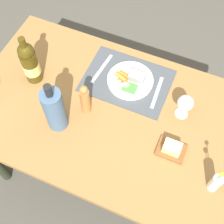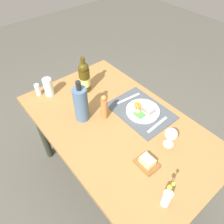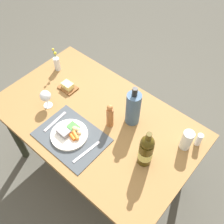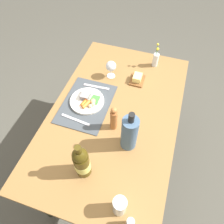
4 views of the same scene
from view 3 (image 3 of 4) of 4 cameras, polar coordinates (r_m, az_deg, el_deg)
name	(u,v)px [view 3 (image 3 of 4)]	position (r m, az deg, el deg)	size (l,w,h in m)	color
ground_plane	(100,169)	(2.42, -2.70, -12.28)	(8.00, 8.00, 0.00)	#4C4B41
dining_table	(96,127)	(1.84, -3.48, -3.22)	(1.39, 0.85, 0.76)	olive
placemat	(71,137)	(1.69, -8.87, -5.42)	(0.44, 0.32, 0.01)	#41484D
dinner_plate	(69,134)	(1.69, -9.31, -4.73)	(0.24, 0.24, 0.05)	white
fork	(55,122)	(1.78, -12.33, -2.05)	(0.02, 0.20, 0.01)	silver
knife	(87,152)	(1.62, -5.57, -8.65)	(0.02, 0.21, 0.01)	silver
wine_bottle	(146,151)	(1.50, 7.44, -8.36)	(0.08, 0.08, 0.29)	#42350D
flower_vase	(57,63)	(2.09, -11.99, 10.44)	(0.05, 0.05, 0.21)	silver
pepper_mill	(110,116)	(1.66, -0.46, -0.83)	(0.05, 0.05, 0.19)	#B86D37
salt_shaker	(199,140)	(1.70, 18.48, -5.75)	(0.04, 0.04, 0.10)	white
water_tumbler	(186,141)	(1.65, 15.96, -6.09)	(0.07, 0.07, 0.14)	silver
wine_glass	(45,96)	(1.82, -14.36, 3.35)	(0.08, 0.08, 0.14)	white
butter_dish	(68,86)	(1.95, -9.65, 5.54)	(0.13, 0.10, 0.05)	brown
cooler_bottle	(133,108)	(1.65, 4.64, 0.83)	(0.09, 0.09, 0.31)	#45607E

